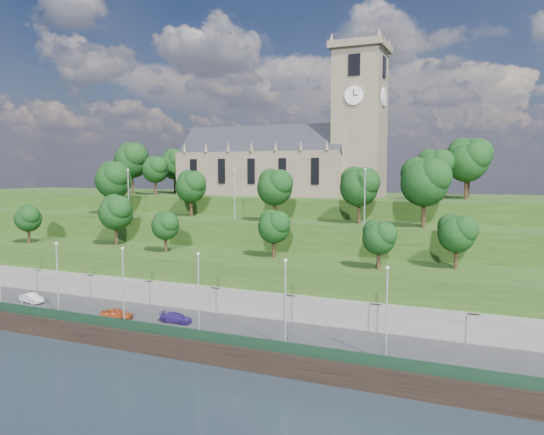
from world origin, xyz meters
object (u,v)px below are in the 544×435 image
at_px(car_middle, 31,298).
at_px(church, 289,155).
at_px(car_left, 117,314).
at_px(car_right, 176,318).

bearing_deg(car_middle, church, -16.81).
relative_size(car_left, car_middle, 0.98).
xyz_separation_m(car_left, car_middle, (-15.60, 1.65, -0.01)).
height_order(car_left, car_middle, car_left).
bearing_deg(car_left, car_middle, 70.56).
xyz_separation_m(church, car_right, (2.35, -40.65, -19.95)).
bearing_deg(church, car_left, -96.54).
relative_size(church, car_left, 10.11).
xyz_separation_m(church, car_left, (-4.85, -42.33, -19.87)).
distance_m(car_middle, car_right, 22.81).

